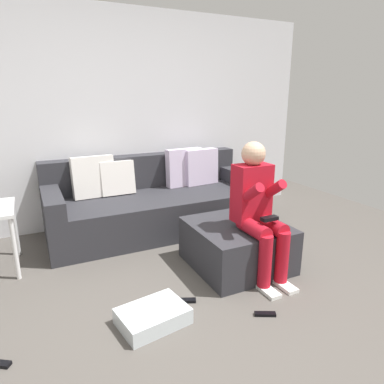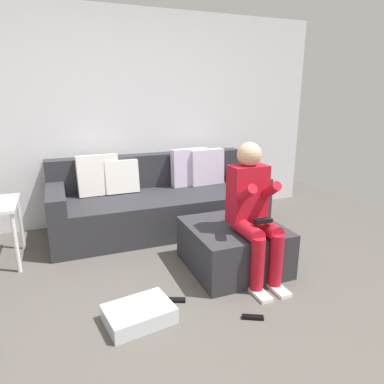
{
  "view_description": "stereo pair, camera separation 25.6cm",
  "coord_description": "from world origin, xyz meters",
  "px_view_note": "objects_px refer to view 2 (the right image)",
  "views": [
    {
      "loc": [
        -1.04,
        -1.69,
        1.51
      ],
      "look_at": [
        0.4,
        1.27,
        0.57
      ],
      "focal_mm": 32.16,
      "sensor_mm": 36.0,
      "label": 1
    },
    {
      "loc": [
        -0.8,
        -1.79,
        1.51
      ],
      "look_at": [
        0.4,
        1.27,
        0.57
      ],
      "focal_mm": 32.16,
      "sensor_mm": 36.0,
      "label": 2
    }
  ],
  "objects_px": {
    "remote_near_ottoman": "(253,317)",
    "storage_bin": "(139,314)",
    "person_seated": "(253,207)",
    "remote_by_storage_bin": "(174,300)",
    "couch_sectional": "(158,201)",
    "ottoman": "(233,246)"
  },
  "relations": [
    {
      "from": "remote_near_ottoman",
      "to": "storage_bin",
      "type": "bearing_deg",
      "value": -172.42
    },
    {
      "from": "person_seated",
      "to": "remote_near_ottoman",
      "type": "xyz_separation_m",
      "value": [
        -0.29,
        -0.53,
        -0.61
      ]
    },
    {
      "from": "storage_bin",
      "to": "remote_near_ottoman",
      "type": "distance_m",
      "value": 0.79
    },
    {
      "from": "person_seated",
      "to": "remote_by_storage_bin",
      "type": "bearing_deg",
      "value": -170.08
    },
    {
      "from": "couch_sectional",
      "to": "ottoman",
      "type": "xyz_separation_m",
      "value": [
        0.35,
        -1.2,
        -0.11
      ]
    },
    {
      "from": "person_seated",
      "to": "storage_bin",
      "type": "distance_m",
      "value": 1.2
    },
    {
      "from": "storage_bin",
      "to": "remote_near_ottoman",
      "type": "height_order",
      "value": "storage_bin"
    },
    {
      "from": "ottoman",
      "to": "remote_by_storage_bin",
      "type": "bearing_deg",
      "value": -153.94
    },
    {
      "from": "remote_by_storage_bin",
      "to": "person_seated",
      "type": "bearing_deg",
      "value": 33.46
    },
    {
      "from": "storage_bin",
      "to": "remote_by_storage_bin",
      "type": "distance_m",
      "value": 0.33
    },
    {
      "from": "couch_sectional",
      "to": "storage_bin",
      "type": "bearing_deg",
      "value": -110.49
    },
    {
      "from": "couch_sectional",
      "to": "ottoman",
      "type": "relative_size",
      "value": 2.93
    },
    {
      "from": "storage_bin",
      "to": "person_seated",
      "type": "bearing_deg",
      "value": 14.26
    },
    {
      "from": "person_seated",
      "to": "storage_bin",
      "type": "relative_size",
      "value": 2.54
    },
    {
      "from": "storage_bin",
      "to": "couch_sectional",
      "type": "bearing_deg",
      "value": 69.51
    },
    {
      "from": "couch_sectional",
      "to": "remote_by_storage_bin",
      "type": "relative_size",
      "value": 13.92
    },
    {
      "from": "remote_near_ottoman",
      "to": "couch_sectional",
      "type": "bearing_deg",
      "value": 120.74
    },
    {
      "from": "ottoman",
      "to": "remote_by_storage_bin",
      "type": "xyz_separation_m",
      "value": [
        -0.67,
        -0.33,
        -0.19
      ]
    },
    {
      "from": "ottoman",
      "to": "remote_near_ottoman",
      "type": "xyz_separation_m",
      "value": [
        -0.23,
        -0.73,
        -0.19
      ]
    },
    {
      "from": "storage_bin",
      "to": "remote_by_storage_bin",
      "type": "bearing_deg",
      "value": 24.13
    },
    {
      "from": "storage_bin",
      "to": "remote_by_storage_bin",
      "type": "height_order",
      "value": "storage_bin"
    },
    {
      "from": "remote_near_ottoman",
      "to": "remote_by_storage_bin",
      "type": "height_order",
      "value": "same"
    }
  ]
}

